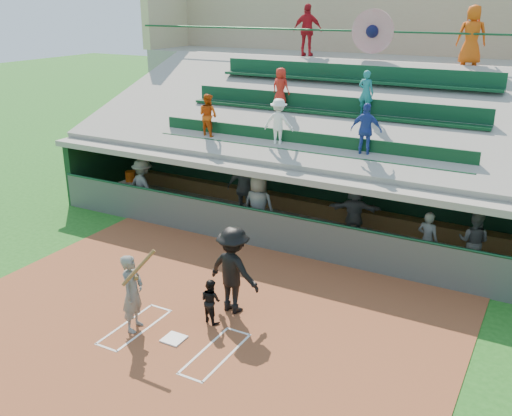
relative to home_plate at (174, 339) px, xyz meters
The scene contains 21 objects.
ground 0.04m from the home_plate, ahead, with size 100.00×100.00×0.00m, color #1B5718.
dirt_slab 0.50m from the home_plate, 90.00° to the left, with size 11.00×9.00×0.02m, color brown.
home_plate is the anchor object (origin of this frame).
batters_box_chalk 0.01m from the home_plate, ahead, with size 2.65×1.85×0.01m.
dugout_floor 6.75m from the home_plate, 90.00° to the left, with size 16.00×3.50×0.04m, color gray.
concourse_slab 13.69m from the home_plate, 90.00° to the left, with size 20.00×3.00×4.60m, color gray.
grandstand 10.74m from the home_plate, 90.03° to the left, with size 20.40×10.40×7.80m.
batter_at_plate 1.29m from the home_plate, behind, with size 0.90×0.77×1.95m.
catcher 1.13m from the home_plate, 73.92° to the left, with size 0.49×0.38×1.00m, color black.
home_umpire 1.97m from the home_plate, 73.84° to the left, with size 1.29×0.74×2.00m, color black.
dugout_bench 8.11m from the home_plate, 91.64° to the left, with size 15.45×0.46×0.46m, color brown.
white_table 9.17m from the home_plate, 135.45° to the left, with size 0.73×0.54×0.64m, color silver.
water_cooler 9.30m from the home_plate, 135.43° to the left, with size 0.35×0.35×0.35m, color #D04D0C.
dugout_player_a 7.76m from the home_plate, 133.39° to the left, with size 1.17×0.67×1.81m, color #5D605B.
dugout_player_b 7.16m from the home_plate, 107.63° to the left, with size 1.17×0.49×1.99m, color #51544F.
dugout_player_c 5.74m from the home_plate, 100.32° to the left, with size 0.95×0.62×1.94m, color #5E625C.
dugout_player_d 7.08m from the home_plate, 78.26° to the left, with size 1.52×0.49×1.64m, color #5B5E58.
dugout_player_e 7.02m from the home_plate, 57.46° to the left, with size 0.56×0.37×1.54m, color #61645F.
dugout_player_f 7.96m from the home_plate, 52.44° to the left, with size 0.78×0.61×1.60m, color #52544F.
concourse_staff_a 13.99m from the home_plate, 102.19° to the left, with size 1.12×0.46×1.90m, color #B2141F.
concourse_staff_b 13.74m from the home_plate, 74.98° to the left, with size 0.93×0.60×1.89m, color #D34B0C.
Camera 1 is at (6.35, -8.07, 6.63)m, focal length 40.00 mm.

